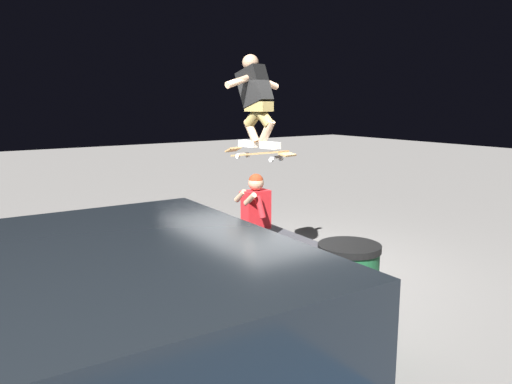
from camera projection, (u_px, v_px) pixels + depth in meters
The scene contains 8 objects.
ground_plane at pixel (280, 270), 6.75m from camera, with size 40.00×40.00×0.00m, color slate.
ledge_box_main at pixel (285, 259), 6.38m from camera, with size 2.06×0.61×0.51m, color #38383D.
person_sitting_on_ledge at pixel (249, 220), 6.35m from camera, with size 0.59×0.76×1.35m.
skateboard at pixel (259, 154), 6.12m from camera, with size 1.04×0.41×0.14m.
skater_airborne at pixel (256, 97), 6.04m from camera, with size 0.64×0.88×1.12m.
kicker_ramp at pixel (170, 245), 7.65m from camera, with size 1.37×1.34×0.43m.
trash_bin at pixel (348, 294), 4.64m from camera, with size 0.58×0.58×0.96m.
parked_car at pixel (121, 382), 2.62m from camera, with size 4.26×2.03×1.56m.
Camera 1 is at (-5.10, 3.95, 2.25)m, focal length 35.01 mm.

